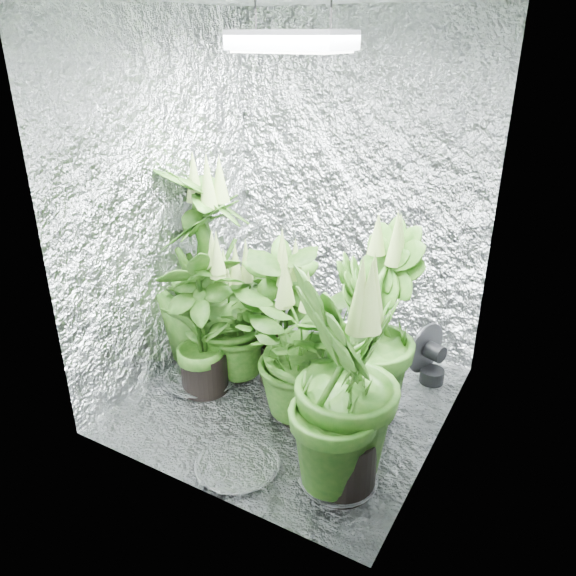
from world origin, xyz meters
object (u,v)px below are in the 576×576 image
(grow_lamp, at_px, (292,41))
(plant_f, at_px, (201,322))
(plant_b, at_px, (283,317))
(plant_g, at_px, (345,386))
(circulation_fan, at_px, (429,357))
(plant_d, at_px, (207,269))
(plant_a, at_px, (234,315))
(plant_c, at_px, (371,328))
(plant_e, at_px, (304,346))

(grow_lamp, bearing_deg, plant_f, -161.43)
(grow_lamp, xyz_separation_m, plant_b, (-0.14, 0.15, -1.42))
(plant_g, distance_m, circulation_fan, 1.09)
(plant_d, bearing_deg, grow_lamp, -11.41)
(grow_lamp, relative_size, plant_b, 0.55)
(plant_b, relative_size, plant_g, 0.79)
(grow_lamp, height_order, plant_d, grow_lamp)
(plant_f, distance_m, circulation_fan, 1.32)
(plant_b, bearing_deg, plant_a, -161.59)
(grow_lamp, bearing_deg, plant_d, 168.59)
(plant_d, height_order, plant_g, plant_d)
(plant_c, distance_m, plant_g, 0.55)
(plant_e, bearing_deg, plant_c, 34.72)
(plant_a, relative_size, plant_e, 0.83)
(plant_c, relative_size, plant_e, 1.11)
(plant_e, distance_m, circulation_fan, 0.86)
(plant_a, relative_size, plant_c, 0.75)
(plant_a, bearing_deg, plant_f, -104.69)
(plant_c, bearing_deg, plant_g, -79.50)
(plant_d, distance_m, plant_e, 0.83)
(grow_lamp, distance_m, plant_g, 1.47)
(plant_d, bearing_deg, plant_f, -59.75)
(circulation_fan, bearing_deg, plant_a, -134.60)
(plant_a, distance_m, plant_e, 0.57)
(plant_b, height_order, plant_g, plant_g)
(plant_b, height_order, plant_d, plant_d)
(plant_c, bearing_deg, plant_d, 177.81)
(plant_f, bearing_deg, grow_lamp, 18.57)
(plant_f, bearing_deg, plant_c, 15.70)
(plant_e, bearing_deg, plant_a, 162.93)
(plant_d, distance_m, circulation_fan, 1.39)
(plant_e, distance_m, plant_f, 0.61)
(plant_b, bearing_deg, plant_g, -43.00)
(plant_c, xyz_separation_m, circulation_fan, (0.19, 0.47, -0.36))
(plant_f, bearing_deg, circulation_fan, 33.81)
(grow_lamp, height_order, circulation_fan, grow_lamp)
(plant_g, height_order, circulation_fan, plant_g)
(plant_b, bearing_deg, circulation_fan, 28.59)
(plant_a, distance_m, circulation_fan, 1.16)
(plant_d, bearing_deg, circulation_fan, 19.16)
(grow_lamp, relative_size, plant_g, 0.44)
(plant_f, distance_m, plant_g, 1.03)
(plant_e, bearing_deg, plant_b, 136.88)
(plant_a, bearing_deg, grow_lamp, -8.87)
(plant_c, bearing_deg, plant_a, -178.29)
(plant_e, relative_size, plant_f, 1.05)
(plant_b, relative_size, plant_e, 0.90)
(circulation_fan, bearing_deg, plant_b, -132.04)
(plant_e, bearing_deg, circulation_fan, 54.70)
(plant_a, bearing_deg, circulation_fan, 26.04)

